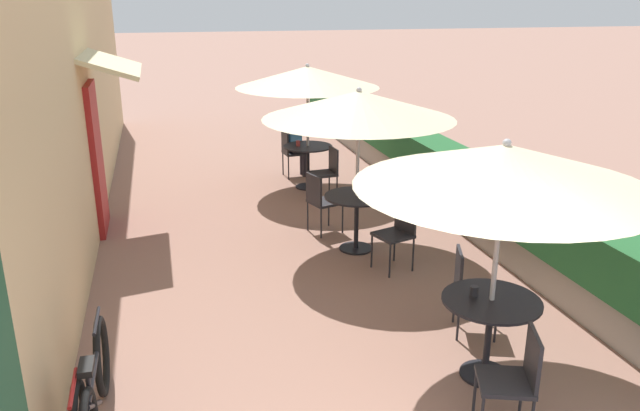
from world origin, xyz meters
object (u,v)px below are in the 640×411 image
(patio_umbrella_near, at_px, (505,166))
(patio_table_far, at_px, (308,156))
(coffee_cup_near, at_px, (474,291))
(patio_umbrella_mid, at_px, (359,105))
(cafe_chair_mid_right, at_px, (398,229))
(coffee_cup_far, at_px, (298,143))
(patio_umbrella_far, at_px, (307,77))
(seated_patron_far_right, at_px, (296,140))
(bicycle_second, at_px, (96,391))
(cafe_chair_mid_left, at_px, (320,198))
(cafe_chair_far_right, at_px, (291,150))
(cafe_chair_far_left, at_px, (327,169))
(cafe_chair_near_left, at_px, (469,285))
(patio_table_near, at_px, (490,319))
(patio_table_mid, at_px, (357,209))
(cafe_chair_near_right, at_px, (516,375))

(patio_umbrella_near, bearing_deg, patio_table_far, 91.62)
(coffee_cup_near, height_order, patio_umbrella_mid, patio_umbrella_mid)
(patio_umbrella_mid, bearing_deg, cafe_chair_mid_right, -66.55)
(coffee_cup_far, bearing_deg, coffee_cup_near, -87.90)
(cafe_chair_mid_right, height_order, patio_umbrella_far, patio_umbrella_far)
(patio_umbrella_near, height_order, patio_umbrella_mid, same)
(patio_umbrella_near, relative_size, coffee_cup_far, 26.92)
(patio_umbrella_near, xyz_separation_m, cafe_chair_mid_right, (0.09, 2.38, -1.41))
(seated_patron_far_right, bearing_deg, bicycle_second, -29.71)
(coffee_cup_near, bearing_deg, coffee_cup_far, 92.10)
(cafe_chair_mid_left, relative_size, cafe_chair_far_right, 1.00)
(cafe_chair_far_left, bearing_deg, cafe_chair_mid_left, 156.07)
(patio_umbrella_far, distance_m, seated_patron_far_right, 1.46)
(cafe_chair_mid_left, bearing_deg, cafe_chair_far_right, 158.25)
(cafe_chair_far_right, bearing_deg, cafe_chair_near_left, -0.35)
(seated_patron_far_right, bearing_deg, patio_table_near, -3.44)
(cafe_chair_near_left, xyz_separation_m, patio_umbrella_far, (-0.36, 5.26, 1.41))
(cafe_chair_mid_left, distance_m, coffee_cup_far, 2.28)
(seated_patron_far_right, bearing_deg, cafe_chair_far_left, 1.54)
(coffee_cup_near, relative_size, cafe_chair_far_left, 0.10)
(cafe_chair_mid_right, distance_m, patio_umbrella_far, 3.90)
(patio_umbrella_mid, bearing_deg, patio_umbrella_near, -85.96)
(patio_table_far, height_order, seated_patron_far_right, seated_patron_far_right)
(patio_table_near, bearing_deg, bicycle_second, 178.51)
(patio_umbrella_far, height_order, cafe_chair_far_left, patio_umbrella_far)
(coffee_cup_far, bearing_deg, patio_table_mid, -87.75)
(cafe_chair_near_right, bearing_deg, patio_table_far, 19.97)
(cafe_chair_near_left, xyz_separation_m, coffee_cup_far, (-0.53, 5.30, 0.28))
(patio_umbrella_far, bearing_deg, patio_table_mid, -90.94)
(patio_table_near, xyz_separation_m, patio_umbrella_mid, (-0.22, 3.08, 1.36))
(cafe_chair_near_left, bearing_deg, patio_table_near, 5.72)
(patio_umbrella_near, distance_m, seated_patron_far_right, 6.88)
(cafe_chair_mid_right, xyz_separation_m, coffee_cup_far, (-0.42, 3.66, 0.28))
(patio_umbrella_near, bearing_deg, cafe_chair_mid_right, 87.89)
(coffee_cup_far, xyz_separation_m, bicycle_second, (-2.92, -5.95, -0.44))
(cafe_chair_near_left, bearing_deg, seated_patron_far_right, -156.10)
(patio_table_mid, relative_size, cafe_chair_far_right, 0.97)
(cafe_chair_mid_left, height_order, cafe_chair_far_right, same)
(patio_table_far, xyz_separation_m, patio_umbrella_far, (0.00, 0.00, 1.36))
(coffee_cup_near, bearing_deg, cafe_chair_far_right, 91.70)
(patio_table_mid, xyz_separation_m, cafe_chair_far_right, (-0.10, 3.68, -0.05))
(cafe_chair_near_left, distance_m, bicycle_second, 3.51)
(patio_umbrella_mid, xyz_separation_m, cafe_chair_mid_left, (-0.31, 0.70, -1.41))
(cafe_chair_near_right, height_order, cafe_chair_mid_right, same)
(bicycle_second, bearing_deg, coffee_cup_far, 64.31)
(patio_table_far, bearing_deg, patio_umbrella_mid, -90.94)
(coffee_cup_near, bearing_deg, patio_umbrella_far, 90.51)
(cafe_chair_mid_left, xyz_separation_m, bicycle_second, (-2.73, -3.70, -0.16))
(cafe_chair_mid_right, xyz_separation_m, cafe_chair_far_right, (-0.40, 4.38, 0.00))
(coffee_cup_near, distance_m, patio_umbrella_far, 6.01)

